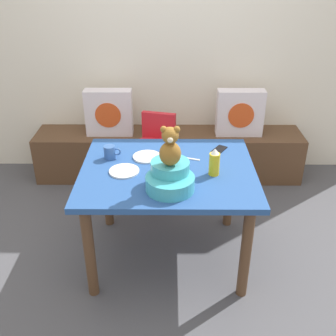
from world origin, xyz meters
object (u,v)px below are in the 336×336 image
object	(u,v)px
cell_phone	(219,150)
pillow_floral_right	(240,113)
book_stack	(155,129)
dinner_plate_far	(147,157)
pillow_floral_left	(109,113)
dining_table	(168,182)
coffee_mug	(110,152)
highchair	(155,147)
dinner_plate_near	(124,171)
ketchup_bottle	(214,162)
infant_seat_teal	(170,178)
teddy_bear	(170,147)

from	to	relation	value
cell_phone	pillow_floral_right	bearing A→B (deg)	-75.83
book_stack	dinner_plate_far	world-z (taller)	dinner_plate_far
pillow_floral_left	dining_table	world-z (taller)	pillow_floral_left
coffee_mug	cell_phone	bearing A→B (deg)	9.90
highchair	dinner_plate_near	bearing A→B (deg)	-101.56
ketchup_bottle	infant_seat_teal	bearing A→B (deg)	-149.00
dining_table	dinner_plate_far	distance (m)	0.25
dining_table	coffee_mug	bearing A→B (deg)	159.96
coffee_mug	ketchup_bottle	bearing A→B (deg)	-17.51
pillow_floral_right	ketchup_bottle	world-z (taller)	ketchup_bottle
pillow_floral_left	highchair	xyz separation A→B (m)	(0.45, -0.42, -0.16)
ketchup_bottle	dinner_plate_far	xyz separation A→B (m)	(-0.45, 0.24, -0.08)
dining_table	teddy_bear	xyz separation A→B (m)	(0.02, -0.25, 0.38)
pillow_floral_right	book_stack	distance (m)	0.83
cell_phone	pillow_floral_left	bearing A→B (deg)	-12.50
teddy_bear	coffee_mug	size ratio (longest dim) A/B	2.08
pillow_floral_left	dinner_plate_near	xyz separation A→B (m)	(0.28, -1.26, 0.07)
coffee_mug	dinner_plate_near	xyz separation A→B (m)	(0.12, -0.19, -0.04)
pillow_floral_right	pillow_floral_left	bearing A→B (deg)	180.00
coffee_mug	dinner_plate_near	bearing A→B (deg)	-58.99
highchair	cell_phone	size ratio (longest dim) A/B	5.49
dinner_plate_far	dinner_plate_near	bearing A→B (deg)	-123.62
pillow_floral_right	dinner_plate_far	size ratio (longest dim) A/B	2.20
coffee_mug	dinner_plate_far	xyz separation A→B (m)	(0.26, 0.02, -0.04)
dinner_plate_near	dinner_plate_far	bearing A→B (deg)	56.38
cell_phone	ketchup_bottle	bearing A→B (deg)	110.49
pillow_floral_right	book_stack	size ratio (longest dim) A/B	2.20
dining_table	coffee_mug	world-z (taller)	coffee_mug
pillow_floral_right	highchair	world-z (taller)	pillow_floral_right
dining_table	ketchup_bottle	world-z (taller)	ketchup_bottle
ketchup_bottle	teddy_bear	bearing A→B (deg)	-148.92
dining_table	infant_seat_teal	xyz separation A→B (m)	(0.02, -0.25, 0.18)
coffee_mug	cell_phone	xyz separation A→B (m)	(0.78, 0.14, -0.04)
pillow_floral_right	cell_phone	world-z (taller)	pillow_floral_right
pillow_floral_left	dinner_plate_far	xyz separation A→B (m)	(0.42, -1.05, 0.07)
teddy_bear	dinner_plate_near	bearing A→B (deg)	146.70
pillow_floral_right	cell_phone	xyz separation A→B (m)	(-0.30, -0.93, 0.06)
dining_table	highchair	world-z (taller)	highchair
book_stack	dining_table	world-z (taller)	dining_table
ketchup_bottle	pillow_floral_left	bearing A→B (deg)	124.01
pillow_floral_left	dinner_plate_near	distance (m)	1.29
pillow_floral_left	coffee_mug	world-z (taller)	pillow_floral_left
ketchup_bottle	book_stack	bearing A→B (deg)	108.41
book_stack	dinner_plate_far	xyz separation A→B (m)	(-0.01, -1.07, 0.24)
infant_seat_teal	dinner_plate_far	bearing A→B (deg)	111.84
pillow_floral_right	book_stack	xyz separation A→B (m)	(-0.81, 0.02, -0.18)
teddy_bear	coffee_mug	xyz separation A→B (m)	(-0.42, 0.39, -0.23)
pillow_floral_right	teddy_bear	distance (m)	1.63
book_stack	coffee_mug	xyz separation A→B (m)	(-0.27, -1.08, 0.28)
pillow_floral_right	teddy_bear	size ratio (longest dim) A/B	1.76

